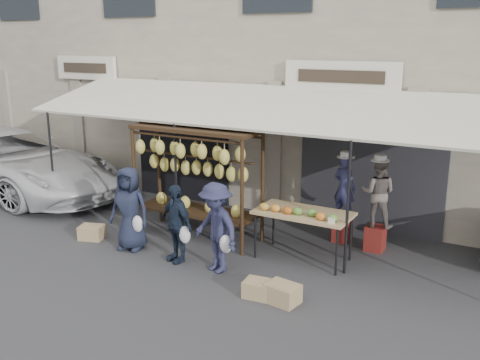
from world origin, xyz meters
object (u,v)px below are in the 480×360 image
(crate_near_b, at_px, (282,293))
(van, at_px, (5,145))
(banana_rack, at_px, (195,161))
(produce_table, at_px, (302,214))
(customer_mid, at_px, (176,223))
(vendor_left, at_px, (344,188))
(customer_left, at_px, (130,209))
(vendor_right, at_px, (378,193))
(crate_near_a, at_px, (259,289))
(crate_far, at_px, (92,232))
(customer_right, at_px, (216,228))

(crate_near_b, relative_size, van, 0.09)
(banana_rack, bearing_deg, produce_table, -0.51)
(banana_rack, height_order, customer_mid, banana_rack)
(vendor_left, relative_size, crate_near_b, 2.60)
(customer_left, distance_m, customer_mid, 1.10)
(customer_left, distance_m, crate_near_b, 3.54)
(produce_table, xyz_separation_m, vendor_right, (1.02, 1.13, 0.25))
(banana_rack, distance_m, vendor_right, 3.52)
(crate_near_a, bearing_deg, customer_left, 169.56)
(crate_near_b, distance_m, crate_far, 4.49)
(customer_left, relative_size, van, 0.29)
(vendor_left, bearing_deg, produce_table, 89.04)
(crate_near_a, bearing_deg, crate_near_b, 2.32)
(banana_rack, relative_size, customer_right, 1.66)
(produce_table, relative_size, crate_far, 3.70)
(vendor_right, height_order, crate_far, vendor_right)
(vendor_left, distance_m, van, 9.25)
(crate_far, bearing_deg, vendor_left, 28.25)
(customer_mid, relative_size, crate_far, 3.08)
(customer_mid, bearing_deg, customer_right, 16.77)
(produce_table, xyz_separation_m, van, (-8.90, 0.73, 0.27))
(produce_table, xyz_separation_m, customer_mid, (-1.93, -1.13, -0.17))
(vendor_right, distance_m, van, 9.93)
(crate_near_a, bearing_deg, crate_far, 172.19)
(vendor_right, xyz_separation_m, crate_near_b, (-0.62, -2.76, -0.98))
(customer_mid, height_order, van, van)
(produce_table, relative_size, customer_left, 1.07)
(customer_right, distance_m, crate_near_a, 1.36)
(produce_table, height_order, vendor_left, vendor_left)
(vendor_right, bearing_deg, crate_near_b, 70.47)
(customer_left, distance_m, customer_right, 1.95)
(banana_rack, bearing_deg, customer_left, -123.69)
(vendor_right, bearing_deg, vendor_left, -18.21)
(banana_rack, xyz_separation_m, customer_left, (-0.74, -1.11, -0.78))
(crate_far, bearing_deg, vendor_right, 23.58)
(customer_left, relative_size, crate_near_b, 3.25)
(produce_table, relative_size, vendor_right, 1.32)
(customer_left, distance_m, van, 6.16)
(customer_left, xyz_separation_m, customer_mid, (1.10, -0.04, -0.09))
(vendor_right, distance_m, crate_near_a, 3.12)
(produce_table, height_order, customer_right, customer_right)
(banana_rack, xyz_separation_m, customer_right, (1.21, -1.17, -0.79))
(banana_rack, bearing_deg, customer_right, -43.99)
(produce_table, xyz_separation_m, customer_left, (-3.03, -1.09, -0.08))
(customer_mid, xyz_separation_m, crate_near_b, (2.33, -0.51, -0.56))
(vendor_left, bearing_deg, crate_near_a, 97.23)
(customer_mid, xyz_separation_m, customer_right, (0.85, -0.02, 0.08))
(produce_table, relative_size, customer_mid, 1.20)
(crate_near_b, relative_size, crate_far, 1.07)
(crate_far, bearing_deg, crate_near_b, -6.91)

